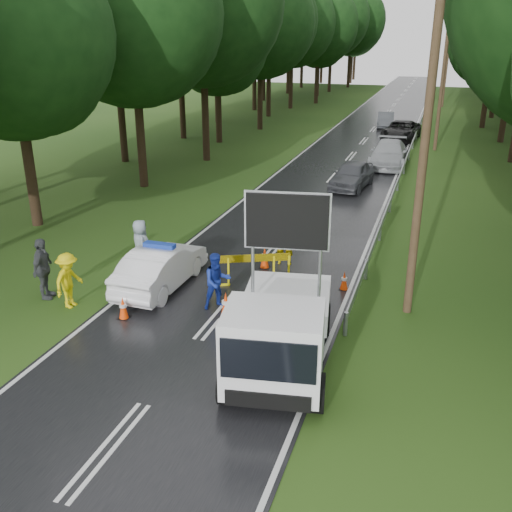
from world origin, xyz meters
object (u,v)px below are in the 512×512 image
at_px(work_truck, 280,330).
at_px(barrier, 251,262).
at_px(officer, 285,237).
at_px(queue_car_third, 401,131).
at_px(queue_car_fourth, 386,120).
at_px(queue_car_first, 352,175).
at_px(queue_car_second, 389,154).
at_px(police_sedan, 161,268).
at_px(civilian, 217,281).

bearing_deg(work_truck, barrier, 106.81).
bearing_deg(officer, queue_car_third, -102.60).
xyz_separation_m(barrier, officer, (0.55, 2.05, 0.21)).
xyz_separation_m(officer, queue_car_fourth, (0.04, 32.89, -0.37)).
bearing_deg(queue_car_first, queue_car_second, 85.01).
bearing_deg(work_truck, officer, 95.05).
bearing_deg(queue_car_third, police_sedan, -94.32).
relative_size(civilian, queue_car_second, 0.33).
relative_size(work_truck, officer, 2.68).
relative_size(police_sedan, civilian, 2.42).
relative_size(work_truck, queue_car_fourth, 1.40).
height_order(work_truck, queue_car_third, work_truck).
bearing_deg(queue_car_first, officer, -85.82).
relative_size(officer, civilian, 1.17).
height_order(barrier, queue_car_second, queue_car_second).
bearing_deg(work_truck, queue_car_first, 84.30).
bearing_deg(police_sedan, work_truck, 145.32).
xyz_separation_m(barrier, civilian, (-0.43, -1.87, 0.06)).
xyz_separation_m(officer, queue_car_third, (1.82, 26.89, -0.29)).
xyz_separation_m(work_truck, queue_car_third, (0.13, 33.51, -0.39)).
xyz_separation_m(police_sedan, queue_car_first, (3.80, 14.54, 0.01)).
height_order(barrier, civilian, civilian).
relative_size(work_truck, queue_car_second, 1.04).
xyz_separation_m(queue_car_second, queue_car_fourth, (-1.80, 15.48, -0.11)).
height_order(police_sedan, queue_car_second, police_sedan).
xyz_separation_m(officer, queue_car_first, (0.56, 11.40, -0.31)).
height_order(police_sedan, civilian, civilian).
distance_m(queue_car_first, queue_car_second, 6.13).
distance_m(civilian, queue_car_third, 30.94).
xyz_separation_m(barrier, queue_car_third, (2.37, 28.94, -0.08)).
distance_m(police_sedan, barrier, 2.89).
bearing_deg(queue_car_fourth, barrier, -95.83).
xyz_separation_m(work_truck, civilian, (-2.67, 2.70, -0.24)).
bearing_deg(barrier, queue_car_third, 60.70).
bearing_deg(officer, queue_car_first, -101.57).
relative_size(police_sedan, queue_car_second, 0.81).
bearing_deg(officer, queue_car_fourth, -98.80).
relative_size(queue_car_second, queue_car_third, 1.00).
relative_size(police_sedan, queue_car_first, 1.02).
bearing_deg(civilian, queue_car_second, 42.43).
relative_size(work_truck, queue_car_third, 1.05).
distance_m(officer, queue_car_second, 17.50).
xyz_separation_m(police_sedan, queue_car_third, (5.05, 30.02, 0.03)).
height_order(work_truck, barrier, work_truck).
xyz_separation_m(work_truck, queue_car_second, (0.15, 24.03, -0.36)).
relative_size(barrier, queue_car_fourth, 0.61).
distance_m(officer, queue_car_first, 11.42).
relative_size(work_truck, barrier, 2.30).
bearing_deg(queue_car_fourth, work_truck, -92.47).
bearing_deg(queue_car_first, queue_car_fourth, 98.41).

